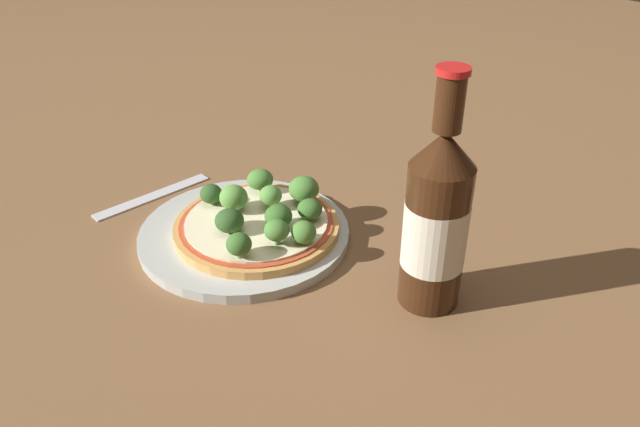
% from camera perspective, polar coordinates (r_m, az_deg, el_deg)
% --- Properties ---
extents(ground_plane, '(3.00, 3.00, 0.00)m').
position_cam_1_polar(ground_plane, '(0.74, -6.03, -1.50)').
color(ground_plane, brown).
extents(plate, '(0.24, 0.24, 0.01)m').
position_cam_1_polar(plate, '(0.73, -6.90, -1.84)').
color(plate, '#B2B7B2').
rests_on(plate, ground_plane).
extents(pizza, '(0.19, 0.19, 0.01)m').
position_cam_1_polar(pizza, '(0.72, -5.81, -1.07)').
color(pizza, tan).
rests_on(pizza, plate).
extents(broccoli_floret_0, '(0.03, 0.03, 0.03)m').
position_cam_1_polar(broccoli_floret_0, '(0.66, -3.98, -1.56)').
color(broccoli_floret_0, '#6B8E51').
rests_on(broccoli_floret_0, pizza).
extents(broccoli_floret_1, '(0.03, 0.03, 0.03)m').
position_cam_1_polar(broccoli_floret_1, '(0.77, -5.49, 3.12)').
color(broccoli_floret_1, '#6B8E51').
rests_on(broccoli_floret_1, pizza).
extents(broccoli_floret_2, '(0.04, 0.04, 0.03)m').
position_cam_1_polar(broccoli_floret_2, '(0.73, -1.49, 2.27)').
color(broccoli_floret_2, '#6B8E51').
rests_on(broccoli_floret_2, pizza).
extents(broccoli_floret_3, '(0.03, 0.03, 0.03)m').
position_cam_1_polar(broccoli_floret_3, '(0.65, -7.42, -2.82)').
color(broccoli_floret_3, '#6B8E51').
rests_on(broccoli_floret_3, pizza).
extents(broccoli_floret_4, '(0.03, 0.03, 0.03)m').
position_cam_1_polar(broccoli_floret_4, '(0.73, -7.91, 1.45)').
color(broccoli_floret_4, '#6B8E51').
rests_on(broccoli_floret_4, pizza).
extents(broccoli_floret_5, '(0.03, 0.03, 0.03)m').
position_cam_1_polar(broccoli_floret_5, '(0.70, -0.93, 0.41)').
color(broccoli_floret_5, '#6B8E51').
rests_on(broccoli_floret_5, pizza).
extents(broccoli_floret_6, '(0.03, 0.03, 0.03)m').
position_cam_1_polar(broccoli_floret_6, '(0.69, -3.82, -0.26)').
color(broccoli_floret_6, '#6B8E51').
rests_on(broccoli_floret_6, pizza).
extents(broccoli_floret_7, '(0.03, 0.03, 0.03)m').
position_cam_1_polar(broccoli_floret_7, '(0.69, -8.29, -0.65)').
color(broccoli_floret_7, '#6B8E51').
rests_on(broccoli_floret_7, pizza).
extents(broccoli_floret_8, '(0.03, 0.03, 0.03)m').
position_cam_1_polar(broccoli_floret_8, '(0.66, -1.32, -1.64)').
color(broccoli_floret_8, '#6B8E51').
rests_on(broccoli_floret_8, pizza).
extents(broccoli_floret_9, '(0.03, 0.03, 0.03)m').
position_cam_1_polar(broccoli_floret_9, '(0.73, -4.53, 1.65)').
color(broccoli_floret_9, '#6B8E51').
rests_on(broccoli_floret_9, pizza).
extents(broccoli_floret_10, '(0.03, 0.03, 0.02)m').
position_cam_1_polar(broccoli_floret_10, '(0.75, -9.93, 1.78)').
color(broccoli_floret_10, '#6B8E51').
rests_on(broccoli_floret_10, pizza).
extents(beer_bottle, '(0.06, 0.06, 0.24)m').
position_cam_1_polar(beer_bottle, '(0.59, 10.58, -0.61)').
color(beer_bottle, '#381E0F').
rests_on(beer_bottle, ground_plane).
extents(fork, '(0.02, 0.16, 0.00)m').
position_cam_1_polar(fork, '(0.83, -15.04, 1.58)').
color(fork, silver).
rests_on(fork, ground_plane).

